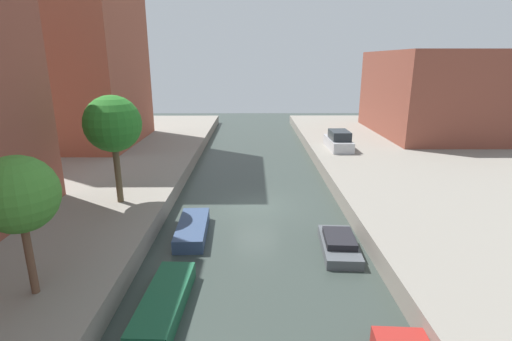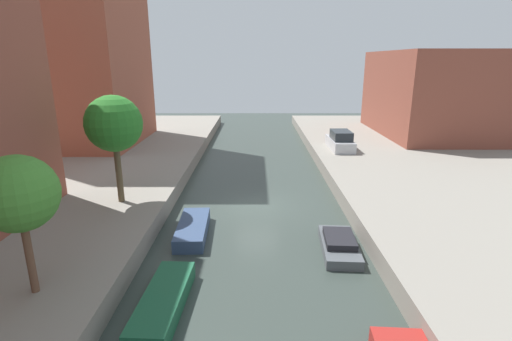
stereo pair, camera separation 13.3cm
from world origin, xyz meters
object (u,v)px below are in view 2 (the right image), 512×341
apartment_tower_far (73,27)px  moored_boat_right_2 (338,244)px  low_block_right (430,93)px  street_tree_1 (17,195)px  moored_boat_left_2 (192,229)px  parked_car (339,141)px  moored_boat_left_1 (163,302)px  street_tree_2 (113,124)px

apartment_tower_far → moored_boat_right_2: (19.77, -19.73, -10.93)m
low_block_right → moored_boat_right_2: low_block_right is taller
street_tree_1 → moored_boat_left_2: street_tree_1 is taller
apartment_tower_far → street_tree_1: 26.77m
low_block_right → parked_car: bearing=-145.8°
street_tree_1 → moored_boat_left_1: street_tree_1 is taller
low_block_right → moored_boat_right_2: bearing=-120.7°
parked_car → moored_boat_left_1: parked_car is taller
street_tree_2 → moored_boat_left_1: size_ratio=1.29×
street_tree_1 → moored_boat_right_2: (11.22, 4.71, -4.13)m
parked_car → moored_boat_left_2: 18.36m
street_tree_1 → street_tree_2: street_tree_2 is taller
low_block_right → moored_boat_left_2: 31.15m
apartment_tower_far → moored_boat_right_2: apartment_tower_far is taller
street_tree_2 → moored_boat_left_2: (4.22, -2.15, -4.94)m
street_tree_1 → parked_car: 26.10m
street_tree_1 → moored_boat_left_2: (4.22, 6.37, -4.12)m
apartment_tower_far → street_tree_1: size_ratio=4.37×
low_block_right → street_tree_1: bearing=-131.6°
moored_boat_right_2 → apartment_tower_far: bearing=135.1°
apartment_tower_far → street_tree_2: size_ratio=3.55×
moored_boat_right_2 → street_tree_1: bearing=-157.2°
low_block_right → parked_car: size_ratio=3.36×
low_block_right → moored_boat_left_1: (-21.29, -28.29, -4.86)m
apartment_tower_far → street_tree_2: apartment_tower_far is taller
street_tree_1 → street_tree_2: (0.00, 8.52, 0.81)m
street_tree_2 → moored_boat_left_1: bearing=-63.0°
apartment_tower_far → moored_boat_right_2: size_ratio=5.51×
street_tree_2 → moored_boat_left_2: size_ratio=1.39×
parked_car → apartment_tower_far: bearing=172.5°
street_tree_2 → moored_boat_left_2: bearing=-27.0°
moored_boat_left_1 → moored_boat_right_2: (7.06, 4.35, -0.01)m
parked_car → moored_boat_left_1: size_ratio=1.01×
moored_boat_left_1 → moored_boat_left_2: size_ratio=1.08×
moored_boat_left_2 → apartment_tower_far: bearing=125.3°
moored_boat_left_2 → parked_car: bearing=55.0°
street_tree_2 → moored_boat_right_2: street_tree_2 is taller
parked_car → moored_boat_left_1: (-10.57, -21.01, -1.36)m
street_tree_2 → low_block_right: bearing=38.3°
low_block_right → moored_boat_left_1: 35.74m
street_tree_1 → moored_boat_left_1: bearing=4.9°
low_block_right → moored_boat_left_1: low_block_right is taller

